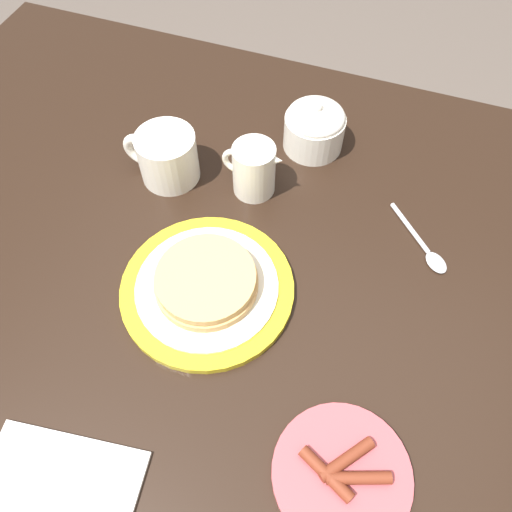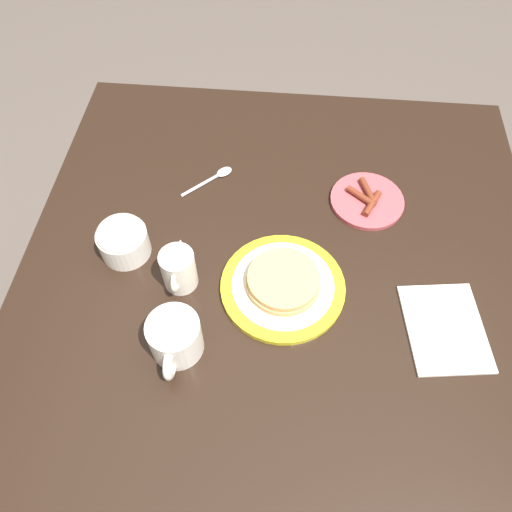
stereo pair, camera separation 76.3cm
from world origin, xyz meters
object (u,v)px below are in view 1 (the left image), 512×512
Objects in this scene: side_plate_bacon at (342,474)px; napkin at (53,500)px; spoon at (426,249)px; pancake_plate at (207,286)px; sugar_bowl at (315,127)px; creamer_pitcher at (254,169)px; coffee_mug at (166,156)px.

napkin is (0.29, 0.13, -0.00)m from side_plate_bacon.
side_plate_bacon is 0.34m from spoon.
spoon is at bearing -148.30° from pancake_plate.
sugar_bowl is 0.27m from spoon.
spoon is at bearing 145.10° from sugar_bowl.
spoon is (-0.22, 0.15, -0.04)m from sugar_bowl.
side_plate_bacon is 1.52× the size of creamer_pitcher.
side_plate_bacon is at bearing 137.17° from coffee_mug.
napkin is (0.06, 0.50, -0.04)m from creamer_pitcher.
sugar_bowl is at bearing -144.84° from coffee_mug.
side_plate_bacon is 1.29× the size of coffee_mug.
pancake_plate is 1.94× the size of coffee_mug.
creamer_pitcher is at bearing -96.51° from napkin.
coffee_mug is (0.14, -0.18, 0.03)m from pancake_plate.
spoon is (-0.27, -0.17, -0.01)m from pancake_plate.
coffee_mug is 0.62× the size of napkin.
side_plate_bacon reaches higher than napkin.
side_plate_bacon reaches higher than spoon.
sugar_bowl is (-0.20, -0.14, -0.00)m from coffee_mug.
coffee_mug is at bearing 7.34° from creamer_pitcher.
creamer_pitcher reaches higher than pancake_plate.
pancake_plate is 0.20m from creamer_pitcher.
creamer_pitcher is at bearing -172.66° from coffee_mug.
side_plate_bacon is at bearing 144.23° from pancake_plate.
pancake_plate is 0.33m from sugar_bowl.
coffee_mug is 1.18× the size of creamer_pitcher.
creamer_pitcher is (-0.14, -0.02, 0.00)m from coffee_mug.
sugar_bowl is 0.91× the size of spoon.
napkin is at bearing 54.70° from spoon.
creamer_pitcher is 0.50m from napkin.
side_plate_bacon is at bearing 122.81° from creamer_pitcher.
pancake_plate is at bearing 31.70° from spoon.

